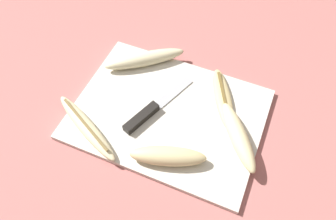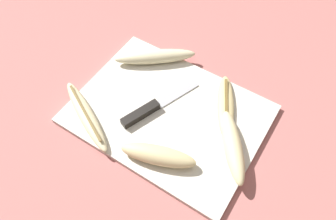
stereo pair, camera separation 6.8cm
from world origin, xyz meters
The scene contains 8 objects.
ground_plane centered at (0.00, 0.00, 0.00)m, with size 4.00×4.00×0.00m, color #B76B66.
cutting_board centered at (0.00, 0.00, 0.01)m, with size 0.41×0.31×0.01m.
knife centered at (-0.04, -0.02, 0.02)m, with size 0.09×0.20×0.02m.
banana_cream_curved centered at (-0.14, -0.11, 0.02)m, with size 0.20×0.12×0.02m.
banana_soft_right centered at (0.16, -0.01, 0.03)m, with size 0.13×0.16×0.04m.
banana_spotted_left centered at (0.10, 0.08, 0.02)m, with size 0.11×0.17×0.02m.
banana_pale_long centered at (-0.11, 0.11, 0.03)m, with size 0.18×0.15×0.03m.
banana_ripe_center centered at (0.04, -0.11, 0.03)m, with size 0.16×0.09×0.04m.
Camera 1 is at (0.16, -0.37, 0.62)m, focal length 35.00 mm.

